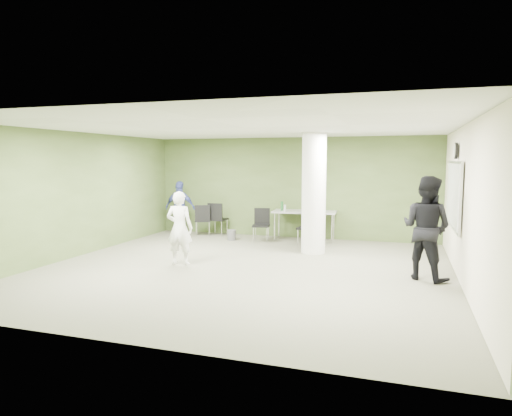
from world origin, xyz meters
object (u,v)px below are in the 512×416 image
(man_black, at_px, (426,228))
(woman_white, at_px, (180,228))
(folding_table, at_px, (304,213))
(man_blue, at_px, (180,208))
(chair_back_left, at_px, (217,216))

(man_black, bearing_deg, woman_white, 33.24)
(man_black, bearing_deg, folding_table, -18.44)
(woman_white, distance_m, man_blue, 3.88)
(chair_back_left, xyz_separation_m, woman_white, (0.69, -3.61, 0.21))
(folding_table, bearing_deg, man_black, -51.85)
(woman_white, relative_size, man_black, 0.81)
(chair_back_left, relative_size, woman_white, 0.62)
(folding_table, relative_size, man_black, 0.92)
(chair_back_left, bearing_deg, man_blue, 10.38)
(folding_table, height_order, woman_white, woman_white)
(folding_table, height_order, chair_back_left, folding_table)
(man_black, bearing_deg, man_blue, 4.08)
(woman_white, distance_m, man_black, 4.83)
(chair_back_left, bearing_deg, man_black, 150.96)
(folding_table, xyz_separation_m, chair_back_left, (-2.55, 0.02, -0.20))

